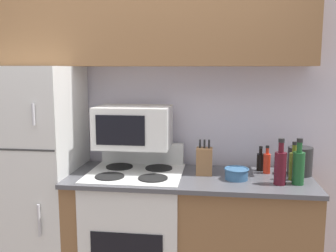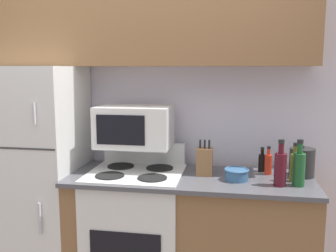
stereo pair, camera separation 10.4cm
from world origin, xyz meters
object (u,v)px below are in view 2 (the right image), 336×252
at_px(bottle_hot_sauce, 268,163).
at_px(bottle_wine_red, 280,168).
at_px(bottle_olive_oil, 295,166).
at_px(knife_block, 205,161).
at_px(kettle, 302,162).
at_px(bowl, 236,174).
at_px(bottle_soy_sauce, 262,162).
at_px(stove, 137,233).
at_px(bottle_wine_green, 299,168).
at_px(refrigerator, 32,178).
at_px(microwave, 135,126).

bearing_deg(bottle_hot_sauce, bottle_wine_red, -79.24).
height_order(bottle_olive_oil, bottle_wine_red, bottle_wine_red).
relative_size(knife_block, bottle_olive_oil, 0.97).
bearing_deg(knife_block, kettle, 7.52).
bearing_deg(bowl, knife_block, 159.13).
relative_size(bottle_wine_red, bottle_hot_sauce, 1.50).
bearing_deg(bottle_wine_red, bottle_soy_sauce, 105.18).
distance_m(stove, bottle_hot_sauce, 1.07).
bearing_deg(kettle, bowl, -158.90).
xyz_separation_m(knife_block, bottle_wine_green, (0.61, -0.14, 0.02)).
bearing_deg(stove, bottle_hot_sauce, 8.39).
xyz_separation_m(refrigerator, kettle, (1.98, 0.09, 0.19)).
bearing_deg(refrigerator, knife_block, 0.16).
distance_m(knife_block, bowl, 0.24).
relative_size(microwave, bottle_olive_oil, 2.05).
distance_m(microwave, bottle_wine_red, 1.05).
distance_m(bottle_olive_oil, bottle_soy_sauce, 0.28).
distance_m(microwave, bottle_soy_sauce, 0.96).
distance_m(microwave, kettle, 1.20).
height_order(stove, knife_block, knife_block).
relative_size(bowl, bottle_soy_sauce, 0.92).
xyz_separation_m(stove, bottle_olive_oil, (1.08, -0.01, 0.55)).
bearing_deg(bottle_wine_green, bottle_wine_red, -170.42).
xyz_separation_m(knife_block, bottle_hot_sauce, (0.44, 0.10, -0.02)).
relative_size(refrigerator, bottle_soy_sauce, 9.37).
xyz_separation_m(stove, knife_block, (0.48, 0.04, 0.54)).
xyz_separation_m(stove, bottle_wine_green, (1.09, -0.10, 0.56)).
xyz_separation_m(stove, bottle_hot_sauce, (0.92, 0.14, 0.52)).
distance_m(knife_block, bottle_wine_green, 0.62).
bearing_deg(microwave, bottle_hot_sauce, 1.95).
distance_m(bowl, bottle_soy_sauce, 0.31).
relative_size(bottle_soy_sauce, bottle_wine_red, 0.60).
distance_m(bottle_olive_oil, bottle_wine_red, 0.16).
bearing_deg(bottle_wine_green, bottle_soy_sauce, 124.02).
bearing_deg(bowl, bottle_wine_red, -16.03).
bearing_deg(stove, bottle_olive_oil, -0.33).
xyz_separation_m(bowl, bottle_soy_sauce, (0.18, 0.24, 0.03)).
height_order(microwave, bottle_soy_sauce, microwave).
bearing_deg(microwave, stove, -72.86).
bearing_deg(bottle_wine_green, bottle_hot_sauce, 124.76).
xyz_separation_m(bottle_wine_red, kettle, (0.17, 0.25, -0.02)).
height_order(knife_block, bottle_wine_green, bottle_wine_green).
height_order(stove, bottle_soy_sauce, bottle_soy_sauce).
relative_size(bottle_wine_green, bottle_olive_oil, 1.15).
distance_m(bottle_soy_sauce, bottle_hot_sauce, 0.07).
bearing_deg(bottle_wine_red, refrigerator, 175.00).
bearing_deg(knife_block, bowl, -20.87).
xyz_separation_m(knife_block, bottle_soy_sauce, (0.40, 0.16, -0.03)).
distance_m(bottle_olive_oil, bottle_hot_sauce, 0.21).
relative_size(bowl, kettle, 0.75).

